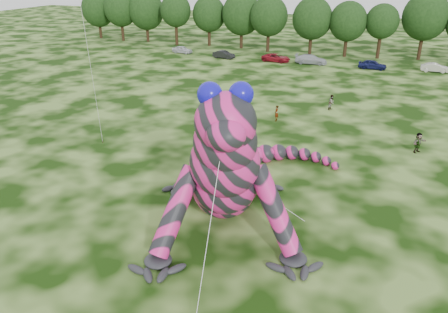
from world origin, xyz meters
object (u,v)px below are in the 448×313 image
tree_1 (121,15)px  tree_9 (381,31)px  tree_3 (176,20)px  inflatable_gecko (223,139)px  car_0 (182,50)px  tree_0 (99,14)px  spectator_1 (332,102)px  car_2 (276,58)px  tree_2 (146,17)px  tree_8 (347,29)px  car_5 (435,68)px  tree_5 (242,21)px  car_1 (224,55)px  spectator_0 (276,113)px  tree_7 (312,26)px  tree_6 (269,24)px  tree_10 (424,26)px  car_4 (372,64)px  car_3 (311,59)px  spectator_5 (418,143)px

tree_1 → tree_9: (49.42, -0.71, -0.57)m
tree_1 → tree_3: bearing=-4.5°
inflatable_gecko → tree_9: size_ratio=2.17×
tree_9 → car_0: (-32.23, -7.38, -3.72)m
tree_0 → car_0: (23.40, -9.27, -4.13)m
spectator_1 → car_0: bearing=71.0°
car_2 → tree_2: bearing=79.6°
tree_3 → tree_9: bearing=0.4°
tree_2 → tree_8: size_ratio=1.08×
tree_1 → car_2: size_ratio=2.16×
tree_8 → car_5: tree_8 is taller
car_5 → spectator_1: size_ratio=2.34×
tree_5 → tree_8: tree_5 is taller
tree_1 → car_1: bearing=-20.8°
tree_2 → tree_3: (7.30, -1.69, -0.10)m
inflatable_gecko → tree_0: bearing=109.1°
tree_8 → spectator_0: (-2.51, -36.17, -3.68)m
tree_7 → car_2: size_ratio=2.09×
inflatable_gecko → tree_0: size_ratio=1.98×
tree_6 → car_0: 15.72m
tree_5 → spectator_0: (16.39, -37.62, -4.10)m
tree_3 → car_2: size_ratio=2.08×
tree_10 → spectator_0: (-14.13, -37.76, -4.46)m
tree_0 → inflatable_gecko: bearing=-48.9°
tree_9 → car_5: bearing=-42.2°
tree_2 → car_4: (43.79, -10.16, -4.13)m
tree_7 → car_0: 22.54m
tree_0 → car_3: tree_0 is taller
tree_7 → tree_0: bearing=176.9°
tree_1 → tree_5: bearing=0.9°
tree_6 → tree_5: bearing=162.5°
inflatable_gecko → car_0: (-25.44, 46.67, -4.08)m
car_4 → tree_1: bearing=82.4°
tree_3 → spectator_1: tree_3 is taller
tree_3 → tree_5: size_ratio=0.96×
tree_3 → car_5: 45.83m
tree_5 → tree_10: tree_10 is taller
tree_6 → spectator_5: 46.22m
tree_7 → car_4: bearing=-37.1°
tree_8 → car_4: size_ratio=2.21×
car_3 → tree_9: bearing=-50.6°
tree_9 → spectator_1: (-3.18, -30.87, -3.52)m
car_1 → car_2: car_2 is taller
inflatable_gecko → car_3: size_ratio=3.81×
tree_9 → car_5: size_ratio=2.27×
car_3 → tree_6: bearing=48.3°
tree_2 → tree_9: (44.08, -1.42, -0.48)m
tree_8 → car_1: bearing=-155.0°
car_2 → car_5: bearing=-78.6°
tree_6 → car_1: tree_6 is taller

